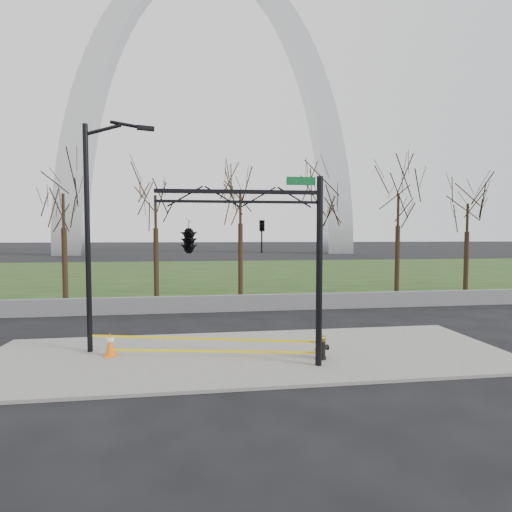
{
  "coord_description": "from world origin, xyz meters",
  "views": [
    {
      "loc": [
        -1.61,
        -13.05,
        4.17
      ],
      "look_at": [
        0.48,
        2.0,
        3.37
      ],
      "focal_mm": 26.98,
      "sensor_mm": 36.0,
      "label": 1
    }
  ],
  "objects": [
    {
      "name": "guardrail",
      "position": [
        0.0,
        8.0,
        0.45
      ],
      "size": [
        60.0,
        0.3,
        0.9
      ],
      "primitive_type": "cube",
      "color": "#59595B",
      "rests_on": "ground"
    },
    {
      "name": "traffic_signal_mast",
      "position": [
        -1.26,
        -1.41,
        4.15
      ],
      "size": [
        5.1,
        2.5,
        6.0
      ],
      "rotation": [
        0.0,
        0.0,
        -0.04
      ],
      "color": "black",
      "rests_on": "ground"
    },
    {
      "name": "sidewalk",
      "position": [
        0.0,
        0.0,
        0.05
      ],
      "size": [
        18.0,
        6.0,
        0.1
      ],
      "primitive_type": "cube",
      "color": "slate",
      "rests_on": "ground"
    },
    {
      "name": "fire_hydrant",
      "position": [
        2.25,
        -0.93,
        0.5
      ],
      "size": [
        0.54,
        0.35,
        0.86
      ],
      "rotation": [
        0.0,
        0.0,
        0.29
      ],
      "color": "black",
      "rests_on": "sidewalk"
    },
    {
      "name": "street_light",
      "position": [
        -5.35,
        1.03,
        4.69
      ],
      "size": [
        2.36,
        0.72,
        8.21
      ],
      "rotation": [
        0.0,
        0.0,
        0.23
      ],
      "color": "black",
      "rests_on": "ground"
    },
    {
      "name": "tree_row",
      "position": [
        3.61,
        12.0,
        3.87
      ],
      "size": [
        53.23,
        4.0,
        7.73
      ],
      "color": "black",
      "rests_on": "ground"
    },
    {
      "name": "gateway_arch",
      "position": [
        0.0,
        75.0,
        32.5
      ],
      "size": [
        66.0,
        6.0,
        65.0
      ],
      "primitive_type": null,
      "color": "#B1B4B8",
      "rests_on": "ground"
    },
    {
      "name": "traffic_cone",
      "position": [
        -4.75,
        0.36,
        0.5
      ],
      "size": [
        0.53,
        0.53,
        0.8
      ],
      "rotation": [
        0.0,
        0.0,
        0.38
      ],
      "color": "orange",
      "rests_on": "sidewalk"
    },
    {
      "name": "ground",
      "position": [
        0.0,
        0.0,
        0.0
      ],
      "size": [
        500.0,
        500.0,
        0.0
      ],
      "primitive_type": "plane",
      "color": "black",
      "rests_on": "ground"
    },
    {
      "name": "caution_tape",
      "position": [
        -1.47,
        -0.12,
        0.5
      ],
      "size": [
        7.82,
        1.91,
        0.44
      ],
      "color": "#FFE90D",
      "rests_on": "ground"
    },
    {
      "name": "grass_strip",
      "position": [
        0.0,
        30.0,
        0.03
      ],
      "size": [
        120.0,
        40.0,
        0.06
      ],
      "primitive_type": "cube",
      "color": "#1A3312",
      "rests_on": "ground"
    }
  ]
}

